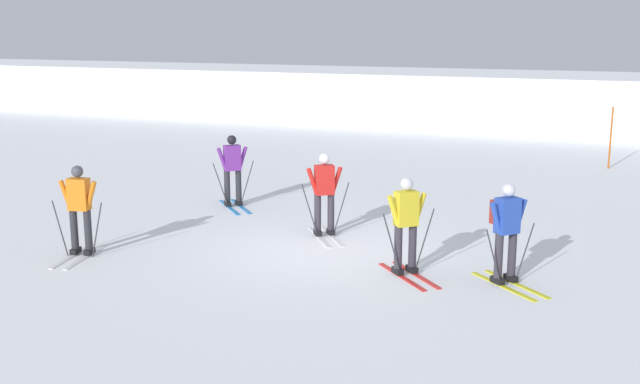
# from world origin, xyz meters

# --- Properties ---
(ground_plane) EXTENTS (120.00, 120.00, 0.00)m
(ground_plane) POSITION_xyz_m (0.00, 0.00, 0.00)
(ground_plane) COLOR white
(far_snow_ridge) EXTENTS (80.00, 6.13, 2.26)m
(far_snow_ridge) POSITION_xyz_m (0.00, 20.12, 1.13)
(far_snow_ridge) COLOR white
(far_snow_ridge) RESTS_ON ground
(skier_yellow) EXTENTS (1.39, 1.40, 1.71)m
(skier_yellow) POSITION_xyz_m (1.87, -0.76, 0.96)
(skier_yellow) COLOR red
(skier_yellow) RESTS_ON ground
(skier_red) EXTENTS (1.25, 1.51, 1.71)m
(skier_red) POSITION_xyz_m (-0.37, 1.04, 0.96)
(skier_red) COLOR silver
(skier_red) RESTS_ON ground
(skier_purple) EXTENTS (1.38, 1.41, 1.71)m
(skier_purple) POSITION_xyz_m (-3.37, 2.66, 0.92)
(skier_purple) COLOR #237AC6
(skier_purple) RESTS_ON ground
(skier_orange) EXTENTS (0.99, 1.64, 1.71)m
(skier_orange) POSITION_xyz_m (-4.06, -1.99, 0.92)
(skier_orange) COLOR silver
(skier_orange) RESTS_ON ground
(skier_blue) EXTENTS (1.44, 1.34, 1.71)m
(skier_blue) POSITION_xyz_m (3.56, -0.61, 0.95)
(skier_blue) COLOR gold
(skier_blue) RESTS_ON ground
(trail_marker_pole) EXTENTS (0.05, 0.05, 1.87)m
(trail_marker_pole) POSITION_xyz_m (4.72, 11.39, 0.93)
(trail_marker_pole) COLOR #C65614
(trail_marker_pole) RESTS_ON ground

